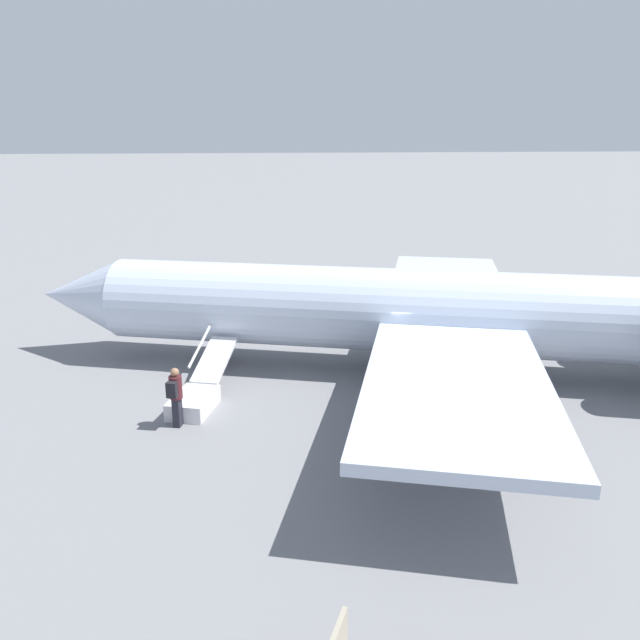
% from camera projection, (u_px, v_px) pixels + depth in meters
% --- Properties ---
extents(ground_plane, '(600.00, 600.00, 0.00)m').
position_uv_depth(ground_plane, '(416.00, 372.00, 21.63)').
color(ground_plane, slate).
extents(airplane_main, '(27.55, 21.16, 7.40)m').
position_uv_depth(airplane_main, '(447.00, 311.00, 20.84)').
color(airplane_main, silver).
rests_on(airplane_main, ground).
extents(boarding_stairs, '(2.27, 4.13, 1.80)m').
position_uv_depth(boarding_stairs, '(198.00, 393.00, 18.85)').
color(boarding_stairs, silver).
rests_on(boarding_stairs, ground).
extents(passenger, '(0.43, 0.57, 1.74)m').
position_uv_depth(passenger, '(176.00, 393.00, 17.27)').
color(passenger, '#23232D').
rests_on(passenger, ground).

